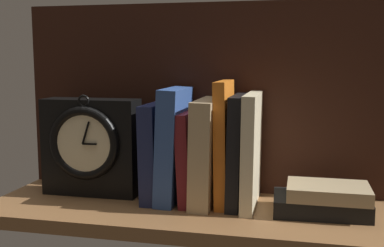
# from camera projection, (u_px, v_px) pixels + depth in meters

# --- Properties ---
(ground_plane) EXTENTS (0.81, 0.26, 0.03)m
(ground_plane) POSITION_uv_depth(u_px,v_px,m) (198.00, 213.00, 0.90)
(ground_plane) COLOR brown
(back_panel) EXTENTS (0.81, 0.01, 0.39)m
(back_panel) POSITION_uv_depth(u_px,v_px,m) (211.00, 98.00, 0.99)
(back_panel) COLOR black
(back_panel) RESTS_ON ground_plane
(book_navy_bierce) EXTENTS (0.03, 0.13, 0.19)m
(book_navy_bierce) POSITION_uv_depth(u_px,v_px,m) (156.00, 152.00, 0.94)
(book_navy_bierce) COLOR #192147
(book_navy_bierce) RESTS_ON ground_plane
(book_blue_modern) EXTENTS (0.05, 0.14, 0.22)m
(book_blue_modern) POSITION_uv_depth(u_px,v_px,m) (174.00, 145.00, 0.93)
(book_blue_modern) COLOR #2D4C8E
(book_blue_modern) RESTS_ON ground_plane
(book_maroon_dawkins) EXTENTS (0.03, 0.14, 0.18)m
(book_maroon_dawkins) POSITION_uv_depth(u_px,v_px,m) (190.00, 157.00, 0.93)
(book_maroon_dawkins) COLOR maroon
(book_maroon_dawkins) RESTS_ON ground_plane
(book_tan_shortstories) EXTENTS (0.04, 0.16, 0.20)m
(book_tan_shortstories) POSITION_uv_depth(u_px,v_px,m) (207.00, 151.00, 0.92)
(book_tan_shortstories) COLOR tan
(book_tan_shortstories) RESTS_ON ground_plane
(book_orange_pandolfini) EXTENTS (0.03, 0.12, 0.24)m
(book_orange_pandolfini) POSITION_uv_depth(u_px,v_px,m) (224.00, 143.00, 0.91)
(book_orange_pandolfini) COLOR orange
(book_orange_pandolfini) RESTS_ON ground_plane
(book_black_skeptic) EXTENTS (0.03, 0.14, 0.21)m
(book_black_skeptic) POSITION_uv_depth(u_px,v_px,m) (238.00, 150.00, 0.90)
(book_black_skeptic) COLOR black
(book_black_skeptic) RESTS_ON ground_plane
(book_cream_twain) EXTENTS (0.03, 0.16, 0.21)m
(book_cream_twain) POSITION_uv_depth(u_px,v_px,m) (252.00, 150.00, 0.90)
(book_cream_twain) COLOR beige
(book_cream_twain) RESTS_ON ground_plane
(framed_clock) EXTENTS (0.20, 0.07, 0.21)m
(framed_clock) POSITION_uv_depth(u_px,v_px,m) (90.00, 146.00, 0.97)
(framed_clock) COLOR black
(framed_clock) RESTS_ON ground_plane
(book_stack_side) EXTENTS (0.17, 0.11, 0.05)m
(book_stack_side) POSITION_uv_depth(u_px,v_px,m) (324.00, 200.00, 0.85)
(book_stack_side) COLOR black
(book_stack_side) RESTS_ON ground_plane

